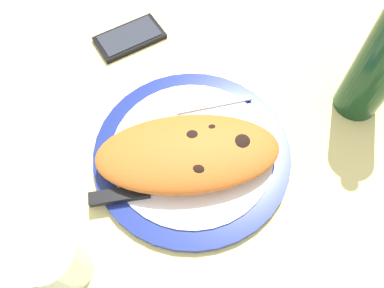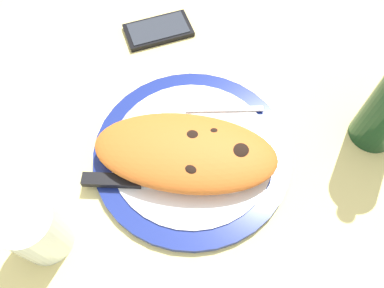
{
  "view_description": "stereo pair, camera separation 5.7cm",
  "coord_description": "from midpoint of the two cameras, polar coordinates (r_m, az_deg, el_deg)",
  "views": [
    {
      "loc": [
        1.0,
        27.2,
        53.47
      ],
      "look_at": [
        0.0,
        0.0,
        3.57
      ],
      "focal_mm": 34.36,
      "sensor_mm": 36.0,
      "label": 1
    },
    {
      "loc": [
        -4.66,
        26.82,
        53.47
      ],
      "look_at": [
        0.0,
        0.0,
        3.57
      ],
      "focal_mm": 34.36,
      "sensor_mm": 36.0,
      "label": 2
    }
  ],
  "objects": [
    {
      "name": "ground_plane",
      "position": [
        0.61,
        -2.64,
        -2.52
      ],
      "size": [
        150.0,
        150.0,
        3.0
      ],
      "primitive_type": "cube",
      "color": "#E5D684"
    },
    {
      "name": "plate",
      "position": [
        0.59,
        -2.73,
        -1.56
      ],
      "size": [
        31.71,
        31.71,
        1.57
      ],
      "color": "navy",
      "rests_on": "ground_plane"
    },
    {
      "name": "calzone",
      "position": [
        0.56,
        -3.52,
        -1.67
      ],
      "size": [
        28.7,
        14.93,
        4.82
      ],
      "color": "#C16023",
      "rests_on": "plate"
    },
    {
      "name": "fork",
      "position": [
        0.62,
        -2.39,
        5.28
      ],
      "size": [
        17.14,
        4.82,
        0.4
      ],
      "color": "silver",
      "rests_on": "plate"
    },
    {
      "name": "knife",
      "position": [
        0.56,
        -10.36,
        -7.59
      ],
      "size": [
        23.83,
        4.86,
        1.2
      ],
      "color": "silver",
      "rests_on": "plate"
    },
    {
      "name": "smartphone",
      "position": [
        0.76,
        -11.86,
        15.72
      ],
      "size": [
        14.66,
        12.37,
        1.16
      ],
      "color": "black",
      "rests_on": "ground_plane"
    },
    {
      "name": "water_glass",
      "position": [
        0.54,
        -23.07,
        -16.82
      ],
      "size": [
        7.48,
        7.48,
        9.95
      ],
      "color": "silver",
      "rests_on": "ground_plane"
    }
  ]
}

